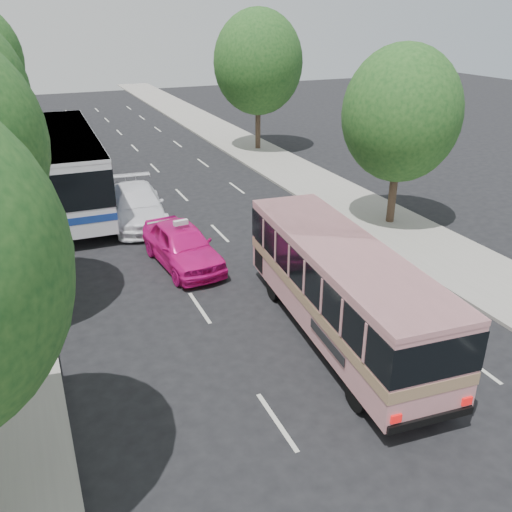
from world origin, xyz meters
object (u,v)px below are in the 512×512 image
pink_bus (341,281)px  tour_coach_front (68,162)px  tour_coach_rear (17,106)px  pink_taxi (182,245)px  white_pickup (137,205)px

pink_bus → tour_coach_front: (-5.93, 15.82, 0.39)m
tour_coach_rear → pink_taxi: bearing=-79.9°
tour_coach_front → tour_coach_rear: tour_coach_front is taller
white_pickup → pink_taxi: bearing=-78.1°
pink_bus → pink_taxi: bearing=117.9°
white_pickup → tour_coach_front: bearing=129.9°
pink_bus → pink_taxi: size_ratio=1.95×
pink_bus → white_pickup: bearing=110.8°
pink_taxi → white_pickup: size_ratio=0.86×
pink_bus → white_pickup: (-3.43, 12.13, -1.03)m
pink_taxi → white_pickup: 5.39m
tour_coach_rear → pink_bus: bearing=-77.2°
pink_taxi → tour_coach_front: (-3.08, 9.04, 1.42)m
tour_coach_front → white_pickup: bearing=-54.3°
pink_bus → pink_taxi: (-2.86, 6.78, -1.02)m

